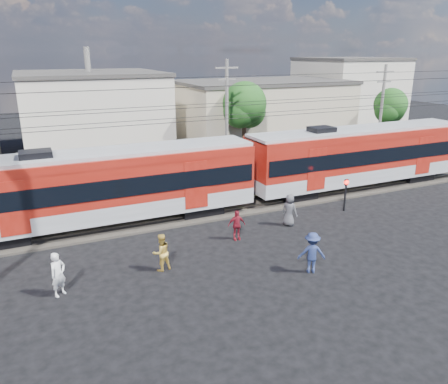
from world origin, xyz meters
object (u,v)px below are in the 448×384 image
Objects in this scene: pedestrian_a at (58,274)px; pedestrian_c at (312,253)px; car_silver at (417,149)px; crossing_signal at (346,189)px; commuter_train at (110,184)px.

pedestrian_c reaches higher than pedestrian_a.
crossing_signal reaches higher than car_silver.
commuter_train is at bearing -28.40° from pedestrian_c.
car_silver is 17.31m from crossing_signal.
commuter_train is 25.71× the size of crossing_signal.
pedestrian_a is 16.44m from crossing_signal.
crossing_signal is at bearing -14.33° from commuter_train.
pedestrian_c is 0.49× the size of car_silver.
pedestrian_c is at bearing -48.83° from pedestrian_a.
car_silver is 1.92× the size of crossing_signal.
pedestrian_a is (-3.25, -6.24, -1.51)m from commuter_train.
commuter_train is 13.41× the size of car_silver.
commuter_train is 28.23× the size of pedestrian_a.
pedestrian_a is 33.26m from car_silver.
pedestrian_a is 0.91× the size of crossing_signal.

